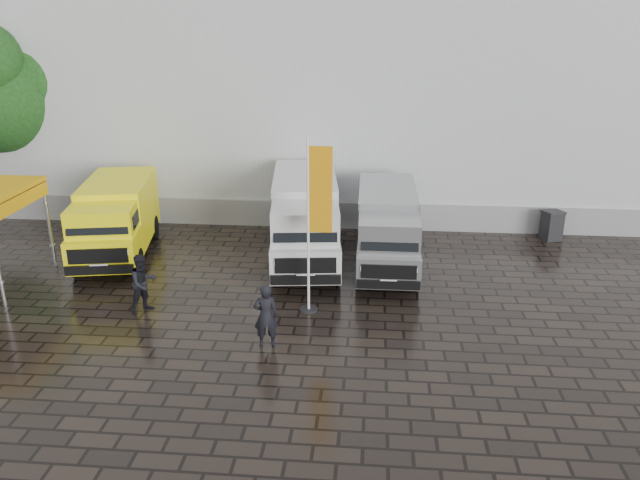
{
  "coord_description": "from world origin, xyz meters",
  "views": [
    {
      "loc": [
        1.92,
        -14.4,
        7.78
      ],
      "look_at": [
        0.45,
        2.2,
        1.61
      ],
      "focal_mm": 35.0,
      "sensor_mm": 36.0,
      "label": 1
    }
  ],
  "objects_px": {
    "van_yellow": "(116,221)",
    "van_white": "(305,221)",
    "wheelie_bin": "(552,225)",
    "person_tent": "(143,283)",
    "van_silver": "(387,230)",
    "person_front": "(266,316)",
    "flagpole": "(315,219)"
  },
  "relations": [
    {
      "from": "wheelie_bin",
      "to": "person_front",
      "type": "bearing_deg",
      "value": -156.56
    },
    {
      "from": "van_white",
      "to": "person_tent",
      "type": "relative_size",
      "value": 3.72
    },
    {
      "from": "van_yellow",
      "to": "flagpole",
      "type": "relative_size",
      "value": 1.1
    },
    {
      "from": "van_yellow",
      "to": "flagpole",
      "type": "xyz_separation_m",
      "value": [
        6.95,
        -3.47,
        1.43
      ]
    },
    {
      "from": "van_yellow",
      "to": "person_tent",
      "type": "relative_size",
      "value": 3.2
    },
    {
      "from": "flagpole",
      "to": "wheelie_bin",
      "type": "relative_size",
      "value": 4.48
    },
    {
      "from": "person_front",
      "to": "van_silver",
      "type": "bearing_deg",
      "value": -126.6
    },
    {
      "from": "van_silver",
      "to": "wheelie_bin",
      "type": "relative_size",
      "value": 5.14
    },
    {
      "from": "van_yellow",
      "to": "van_white",
      "type": "xyz_separation_m",
      "value": [
        6.26,
        0.26,
        0.11
      ]
    },
    {
      "from": "van_yellow",
      "to": "flagpole",
      "type": "height_order",
      "value": "flagpole"
    },
    {
      "from": "flagpole",
      "to": "person_front",
      "type": "relative_size",
      "value": 2.89
    },
    {
      "from": "van_silver",
      "to": "wheelie_bin",
      "type": "distance_m",
      "value": 6.67
    },
    {
      "from": "van_yellow",
      "to": "wheelie_bin",
      "type": "distance_m",
      "value": 15.15
    },
    {
      "from": "van_white",
      "to": "person_front",
      "type": "relative_size",
      "value": 3.71
    },
    {
      "from": "person_front",
      "to": "person_tent",
      "type": "bearing_deg",
      "value": -32.09
    },
    {
      "from": "van_silver",
      "to": "person_front",
      "type": "xyz_separation_m",
      "value": [
        -2.97,
        -5.47,
        -0.36
      ]
    },
    {
      "from": "person_tent",
      "to": "wheelie_bin",
      "type": "bearing_deg",
      "value": -22.77
    },
    {
      "from": "van_silver",
      "to": "flagpole",
      "type": "xyz_separation_m",
      "value": [
        -1.96,
        -3.43,
        1.46
      ]
    },
    {
      "from": "van_yellow",
      "to": "van_white",
      "type": "bearing_deg",
      "value": -8.23
    },
    {
      "from": "van_silver",
      "to": "wheelie_bin",
      "type": "bearing_deg",
      "value": 25.88
    },
    {
      "from": "van_silver",
      "to": "person_tent",
      "type": "xyz_separation_m",
      "value": [
        -6.61,
        -3.85,
        -0.36
      ]
    },
    {
      "from": "flagpole",
      "to": "person_front",
      "type": "xyz_separation_m",
      "value": [
        -1.01,
        -2.04,
        -1.82
      ]
    },
    {
      "from": "van_yellow",
      "to": "wheelie_bin",
      "type": "height_order",
      "value": "van_yellow"
    },
    {
      "from": "van_silver",
      "to": "wheelie_bin",
      "type": "xyz_separation_m",
      "value": [
        5.94,
        2.96,
        -0.65
      ]
    },
    {
      "from": "van_white",
      "to": "wheelie_bin",
      "type": "relative_size",
      "value": 5.75
    },
    {
      "from": "van_white",
      "to": "flagpole",
      "type": "distance_m",
      "value": 4.02
    },
    {
      "from": "van_yellow",
      "to": "wheelie_bin",
      "type": "xyz_separation_m",
      "value": [
        14.85,
        2.92,
        -0.68
      ]
    },
    {
      "from": "wheelie_bin",
      "to": "person_tent",
      "type": "distance_m",
      "value": 14.28
    },
    {
      "from": "wheelie_bin",
      "to": "van_white",
      "type": "bearing_deg",
      "value": 177.21
    },
    {
      "from": "van_white",
      "to": "van_silver",
      "type": "bearing_deg",
      "value": -13.01
    },
    {
      "from": "van_white",
      "to": "person_tent",
      "type": "xyz_separation_m",
      "value": [
        -3.96,
        -4.15,
        -0.5
      ]
    },
    {
      "from": "van_white",
      "to": "van_silver",
      "type": "height_order",
      "value": "van_white"
    }
  ]
}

